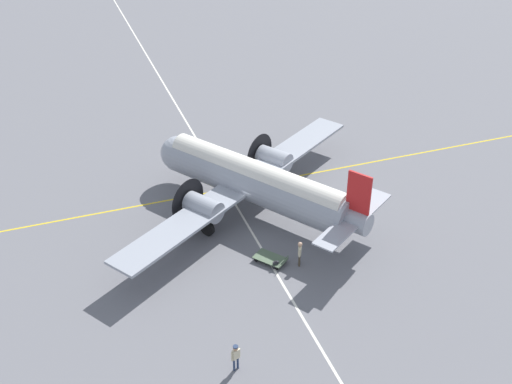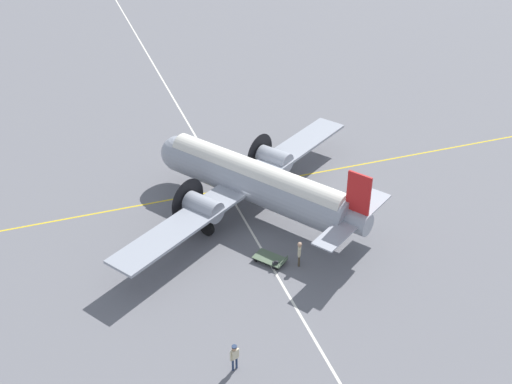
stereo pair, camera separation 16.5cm
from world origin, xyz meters
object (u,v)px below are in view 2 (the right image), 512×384
(airliner_main, at_px, (251,180))
(crew_foreground, at_px, (234,355))
(passenger_boarding, at_px, (299,251))
(suitcase_near_door, at_px, (275,265))
(baggage_cart, at_px, (270,258))

(airliner_main, bearing_deg, crew_foreground, 124.02)
(passenger_boarding, height_order, suitcase_near_door, passenger_boarding)
(passenger_boarding, relative_size, suitcase_near_door, 3.15)
(crew_foreground, distance_m, suitcase_near_door, 8.66)
(airliner_main, relative_size, passenger_boarding, 11.92)
(airliner_main, height_order, suitcase_near_door, airliner_main)
(crew_foreground, xyz_separation_m, passenger_boarding, (6.49, 6.87, 0.04))
(airliner_main, height_order, baggage_cart, airliner_main)
(suitcase_near_door, relative_size, baggage_cart, 0.24)
(passenger_boarding, bearing_deg, baggage_cart, 87.88)
(airliner_main, bearing_deg, passenger_boarding, 153.54)
(crew_foreground, relative_size, suitcase_near_door, 2.97)
(crew_foreground, xyz_separation_m, suitcase_near_door, (4.95, 7.07, -0.79))
(passenger_boarding, bearing_deg, crew_foreground, 163.41)
(airliner_main, relative_size, baggage_cart, 9.08)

